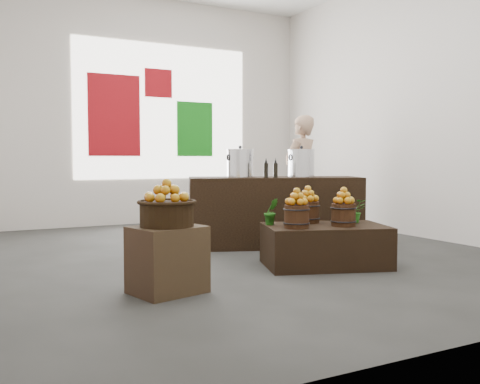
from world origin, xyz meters
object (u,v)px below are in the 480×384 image
counter (275,212)px  stock_pot_left (240,164)px  display_table (325,246)px  shopper (301,173)px  wicker_basket (167,214)px  stock_pot_center (301,164)px  crate (167,260)px

counter → stock_pot_left: (-0.43, 0.17, 0.63)m
display_table → counter: counter is taller
stock_pot_left → shopper: shopper is taller
counter → stock_pot_left: 0.78m
wicker_basket → shopper: shopper is taller
counter → shopper: bearing=65.2°
shopper → stock_pot_center: bearing=39.5°
wicker_basket → display_table: bearing=8.9°
display_table → counter: size_ratio=0.57×
display_table → stock_pot_left: bearing=117.1°
wicker_basket → stock_pot_left: (1.68, 1.84, 0.40)m
crate → stock_pot_center: bearing=32.4°
stock_pot_left → stock_pot_center: size_ratio=1.00×
counter → stock_pot_center: 0.72m
stock_pot_left → stock_pot_center: (0.76, -0.29, 0.00)m
counter → shopper: shopper is taller
display_table → stock_pot_center: bearing=85.7°
stock_pot_left → shopper: size_ratio=0.19×
crate → wicker_basket: bearing=0.0°
display_table → stock_pot_left: stock_pot_left is taller
counter → stock_pot_center: (0.33, -0.13, 0.63)m
shopper → wicker_basket: bearing=24.3°
display_table → wicker_basket: bearing=-152.1°
crate → wicker_basket: wicker_basket is taller
shopper → counter: bearing=27.7°
crate → display_table: size_ratio=0.45×
stock_pot_left → crate: bearing=-132.4°
display_table → stock_pot_center: size_ratio=3.71×
crate → shopper: size_ratio=0.31×
wicker_basket → shopper: bearing=40.6°
crate → stock_pot_left: (1.68, 1.84, 0.80)m
crate → stock_pot_left: size_ratio=1.67×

